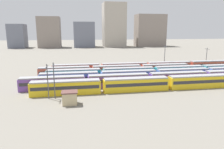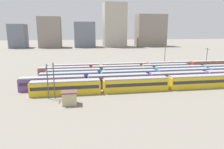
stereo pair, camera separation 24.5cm
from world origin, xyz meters
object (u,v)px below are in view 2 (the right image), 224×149
Objects in this scene: train_track_5 at (147,67)px; catenary_pole_3 at (207,57)px; train_track_0 at (136,84)px; train_track_2 at (156,75)px; catenary_pole_0 at (54,79)px; catenary_pole_1 at (165,56)px; train_track_1 at (149,79)px; catenary_pole_2 at (47,80)px; train_track_3 at (179,71)px; signal_hut at (69,98)px; train_track_4 at (117,70)px.

catenary_pole_3 reaches higher than train_track_5.
train_track_2 is at bearing 46.02° from train_track_0.
catenary_pole_0 is at bearing -139.11° from train_track_5.
train_track_5 is 7.19× the size of catenary_pole_1.
catenary_pole_0 reaches higher than train_track_5.
train_track_0 is at bearing -137.05° from train_track_1.
train_track_2 is at bearing 49.44° from train_track_1.
train_track_3 is at bearing 23.03° from catenary_pole_2.
train_track_5 is 44.55m from catenary_pole_0.
train_track_5 is at bearing 40.89° from catenary_pole_0.
train_track_5 is 8.33× the size of catenary_pole_3.
train_track_2 reaches higher than signal_hut.
train_track_5 is at bearing 64.89° from train_track_0.
catenary_pole_1 is at bearing 19.74° from train_track_5.
catenary_pole_1 is at bearing 57.28° from train_track_1.
train_track_1 is (5.59, 5.20, 0.00)m from train_track_0.
catenary_pole_3 is 69.03m from signal_hut.
train_track_4 is 32.25m from catenary_pole_2.
catenary_pole_1 is (22.32, 8.36, 3.84)m from train_track_4.
train_track_5 is at bearing 82.15° from train_track_2.
catenary_pole_0 is (-42.20, -18.69, 3.10)m from train_track_3.
train_track_4 is 24.14m from catenary_pole_1.
train_track_3 is at bearing 36.88° from train_track_0.
train_track_4 is 6.48× the size of catenary_pole_2.
train_track_3 is 46.26m from catenary_pole_0.
catenary_pole_1 is (42.39, 32.24, 0.74)m from catenary_pole_0.
train_track_1 is at bearing -145.63° from train_track_3.
train_track_1 is 6.84m from train_track_2.
signal_hut is (-58.20, -36.96, -3.46)m from catenary_pole_3.
signal_hut is (-17.70, -7.83, -0.35)m from train_track_0.
catenary_pole_0 is 0.86× the size of catenary_pole_1.
train_track_2 is at bearing -97.85° from train_track_5.
train_track_1 is 29.80m from catenary_pole_2.
train_track_0 is at bearing 8.20° from catenary_pole_0.
train_track_2 is 8.68× the size of catenary_pole_2.
catenary_pole_3 is at bearing 6.31° from train_track_5.
train_track_2 is at bearing -42.44° from train_track_4.
catenary_pole_3 reaches higher than signal_hut.
catenary_pole_2 is (-43.71, -18.59, 2.92)m from train_track_3.
catenary_pole_1 is at bearing 37.26° from catenary_pole_0.
train_track_2 is at bearing -120.26° from catenary_pole_1.
train_track_2 is 22.05m from catenary_pole_1.
catenary_pole_2 is at bearing 176.14° from catenary_pole_0.
catenary_pole_0 is 6.94m from signal_hut.
catenary_pole_3 reaches higher than train_track_1.
train_track_4 is 32.98m from signal_hut.
catenary_pole_1 is 54.41m from catenary_pole_2.
catenary_pole_0 is at bearing -3.86° from catenary_pole_2.
train_track_3 is 1.25× the size of train_track_5.
signal_hut is at bearing -147.58° from catenary_pole_3.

